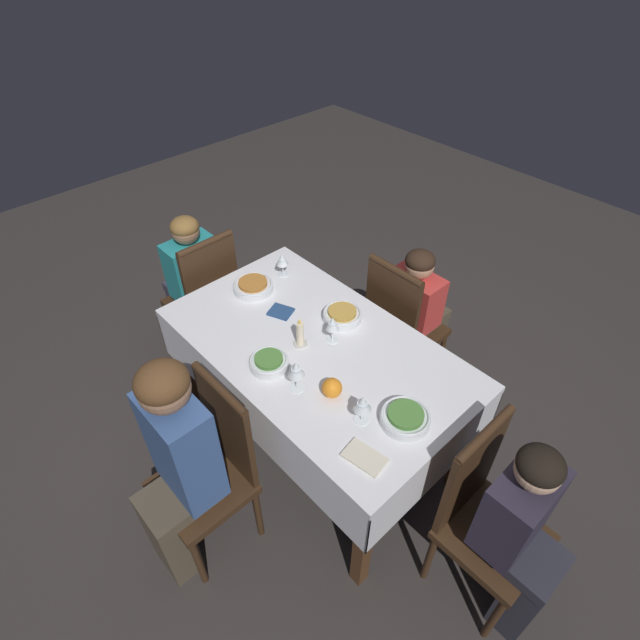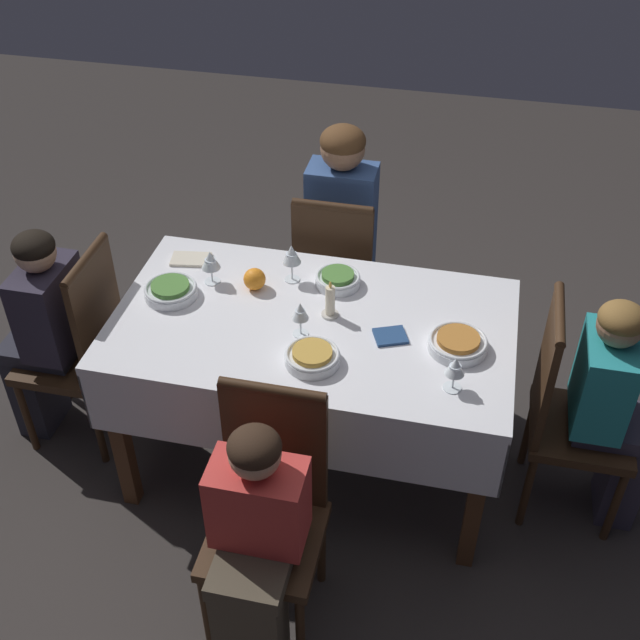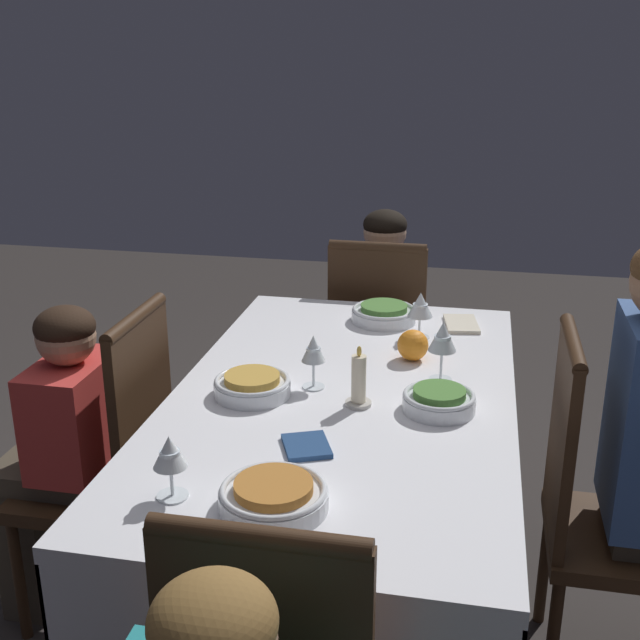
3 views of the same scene
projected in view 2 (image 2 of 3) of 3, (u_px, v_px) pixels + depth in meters
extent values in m
plane|color=#332D2B|center=(313.00, 460.00, 3.47)|extent=(8.00, 8.00, 0.00)
cube|color=silver|center=(312.00, 325.00, 2.99)|extent=(1.49, 0.86, 0.04)
cube|color=silver|center=(285.00, 435.00, 2.76)|extent=(1.49, 0.01, 0.27)
cube|color=silver|center=(335.00, 290.00, 3.41)|extent=(1.49, 0.01, 0.27)
cube|color=silver|center=(132.00, 328.00, 3.21)|extent=(0.01, 0.86, 0.27)
cube|color=silver|center=(508.00, 384.00, 2.96)|extent=(0.01, 0.86, 0.27)
cube|color=#4C2D19|center=(120.00, 437.00, 3.07)|extent=(0.06, 0.06, 0.74)
cube|color=#4C2D19|center=(476.00, 498.00, 2.85)|extent=(0.06, 0.06, 0.74)
cube|color=#4C2D19|center=(185.00, 321.00, 3.62)|extent=(0.06, 0.06, 0.74)
cube|color=#4C2D19|center=(488.00, 365.00, 3.39)|extent=(0.06, 0.06, 0.74)
cube|color=#382314|center=(339.00, 285.00, 3.76)|extent=(0.38, 0.38, 0.04)
cube|color=#382314|center=(332.00, 258.00, 3.46)|extent=(0.35, 0.03, 0.51)
cylinder|color=#382314|center=(332.00, 207.00, 3.30)|extent=(0.34, 0.04, 0.04)
cylinder|color=#382314|center=(377.00, 305.00, 4.00)|extent=(0.03, 0.03, 0.39)
cylinder|color=#382314|center=(313.00, 296.00, 4.05)|extent=(0.03, 0.03, 0.39)
cylinder|color=#382314|center=(366.00, 347.00, 3.75)|extent=(0.03, 0.03, 0.39)
cylinder|color=#382314|center=(298.00, 337.00, 3.80)|extent=(0.03, 0.03, 0.39)
cube|color=#382314|center=(580.00, 429.00, 3.05)|extent=(0.38, 0.38, 0.04)
cube|color=#382314|center=(547.00, 369.00, 2.91)|extent=(0.03, 0.35, 0.51)
cylinder|color=#382314|center=(560.00, 314.00, 2.75)|extent=(0.04, 0.34, 0.04)
cylinder|color=#382314|center=(615.00, 506.00, 3.04)|extent=(0.03, 0.03, 0.39)
cylinder|color=#382314|center=(610.00, 443.00, 3.28)|extent=(0.03, 0.03, 0.39)
cylinder|color=#382314|center=(527.00, 491.00, 3.09)|extent=(0.03, 0.03, 0.39)
cylinder|color=#382314|center=(528.00, 430.00, 3.34)|extent=(0.03, 0.03, 0.39)
cube|color=#382314|center=(70.00, 359.00, 3.36)|extent=(0.38, 0.38, 0.04)
cube|color=#382314|center=(97.00, 313.00, 3.16)|extent=(0.03, 0.35, 0.51)
cylinder|color=#382314|center=(85.00, 260.00, 3.00)|extent=(0.04, 0.34, 0.04)
cylinder|color=#382314|center=(62.00, 366.00, 3.65)|extent=(0.03, 0.03, 0.39)
cylinder|color=#382314|center=(27.00, 416.00, 3.40)|extent=(0.03, 0.03, 0.39)
cylinder|color=#382314|center=(129.00, 376.00, 3.59)|extent=(0.03, 0.03, 0.39)
cylinder|color=#382314|center=(98.00, 429.00, 3.35)|extent=(0.03, 0.03, 0.39)
cube|color=#382314|center=(263.00, 541.00, 2.66)|extent=(0.38, 0.38, 0.04)
cube|color=#382314|center=(274.00, 446.00, 2.62)|extent=(0.35, 0.03, 0.51)
cylinder|color=#382314|center=(271.00, 390.00, 2.46)|extent=(0.34, 0.04, 0.04)
cylinder|color=#382314|center=(206.00, 610.00, 2.70)|extent=(0.03, 0.03, 0.39)
cylinder|color=#382314|center=(300.00, 630.00, 2.64)|extent=(0.03, 0.03, 0.39)
cylinder|color=#382314|center=(235.00, 531.00, 2.95)|extent=(0.03, 0.03, 0.39)
cylinder|color=#382314|center=(321.00, 547.00, 2.89)|extent=(0.03, 0.03, 0.39)
cube|color=#4C4233|center=(346.00, 293.00, 4.04)|extent=(0.22, 0.14, 0.43)
cube|color=#4C4233|center=(344.00, 263.00, 3.82)|extent=(0.24, 0.31, 0.06)
cube|color=#38568E|center=(341.00, 220.00, 3.57)|extent=(0.30, 0.18, 0.52)
sphere|color=#9E7051|center=(343.00, 148.00, 3.35)|extent=(0.19, 0.19, 0.19)
ellipsoid|color=brown|center=(343.00, 141.00, 3.33)|extent=(0.19, 0.19, 0.13)
cube|color=#383342|center=(622.00, 471.00, 3.14)|extent=(0.14, 0.22, 0.43)
cube|color=#383342|center=(614.00, 425.00, 3.00)|extent=(0.31, 0.24, 0.06)
cube|color=teal|center=(604.00, 380.00, 2.88)|extent=(0.18, 0.30, 0.36)
sphere|color=#9E7051|center=(620.00, 325.00, 2.72)|extent=(0.16, 0.16, 0.16)
ellipsoid|color=brown|center=(622.00, 319.00, 2.70)|extent=(0.16, 0.16, 0.11)
cube|color=#282833|center=(37.00, 386.00, 3.52)|extent=(0.14, 0.22, 0.43)
cube|color=#282833|center=(42.00, 346.00, 3.35)|extent=(0.31, 0.24, 0.06)
cube|color=#282333|center=(50.00, 308.00, 3.20)|extent=(0.18, 0.30, 0.38)
sphere|color=#D6A884|center=(35.00, 252.00, 3.03)|extent=(0.16, 0.16, 0.16)
ellipsoid|color=black|center=(33.00, 246.00, 3.01)|extent=(0.16, 0.16, 0.11)
cube|color=#4C4233|center=(249.00, 626.00, 2.63)|extent=(0.23, 0.14, 0.43)
cube|color=#4C4233|center=(253.00, 561.00, 2.54)|extent=(0.24, 0.31, 0.06)
cube|color=red|center=(257.00, 503.00, 2.49)|extent=(0.30, 0.18, 0.31)
sphere|color=tan|center=(253.00, 453.00, 2.35)|extent=(0.16, 0.16, 0.16)
ellipsoid|color=black|center=(253.00, 447.00, 2.33)|extent=(0.16, 0.16, 0.11)
cylinder|color=silver|center=(338.00, 281.00, 3.14)|extent=(0.18, 0.18, 0.04)
torus|color=silver|center=(338.00, 276.00, 3.13)|extent=(0.17, 0.17, 0.01)
cylinder|color=#4C7F38|center=(338.00, 275.00, 3.13)|extent=(0.13, 0.13, 0.02)
cylinder|color=white|center=(292.00, 279.00, 3.18)|extent=(0.06, 0.06, 0.00)
cylinder|color=white|center=(292.00, 271.00, 3.15)|extent=(0.01, 0.01, 0.08)
cone|color=white|center=(292.00, 254.00, 3.10)|extent=(0.07, 0.07, 0.08)
cylinder|color=white|center=(292.00, 257.00, 3.11)|extent=(0.04, 0.04, 0.04)
cylinder|color=silver|center=(458.00, 345.00, 2.85)|extent=(0.21, 0.21, 0.04)
torus|color=silver|center=(458.00, 340.00, 2.83)|extent=(0.21, 0.21, 0.01)
cylinder|color=#B2702D|center=(458.00, 339.00, 2.83)|extent=(0.15, 0.15, 0.02)
cylinder|color=white|center=(452.00, 388.00, 2.70)|extent=(0.06, 0.06, 0.00)
cylinder|color=white|center=(453.00, 380.00, 2.68)|extent=(0.01, 0.01, 0.06)
cone|color=white|center=(455.00, 366.00, 2.64)|extent=(0.07, 0.07, 0.07)
cylinder|color=white|center=(455.00, 369.00, 2.65)|extent=(0.04, 0.04, 0.03)
cylinder|color=silver|center=(171.00, 292.00, 3.09)|extent=(0.20, 0.20, 0.04)
torus|color=silver|center=(170.00, 288.00, 3.07)|extent=(0.20, 0.20, 0.01)
cylinder|color=#4C7F38|center=(170.00, 286.00, 3.07)|extent=(0.15, 0.15, 0.02)
cylinder|color=white|center=(213.00, 281.00, 3.17)|extent=(0.06, 0.06, 0.00)
cylinder|color=white|center=(212.00, 274.00, 3.15)|extent=(0.01, 0.01, 0.06)
cone|color=white|center=(210.00, 260.00, 3.10)|extent=(0.07, 0.07, 0.07)
cylinder|color=white|center=(211.00, 263.00, 3.11)|extent=(0.04, 0.04, 0.03)
cylinder|color=silver|center=(312.00, 359.00, 2.79)|extent=(0.19, 0.19, 0.04)
torus|color=silver|center=(312.00, 354.00, 2.78)|extent=(0.19, 0.19, 0.01)
cylinder|color=gold|center=(312.00, 353.00, 2.77)|extent=(0.14, 0.14, 0.02)
cylinder|color=white|center=(301.00, 334.00, 2.92)|extent=(0.06, 0.06, 0.00)
cylinder|color=white|center=(301.00, 326.00, 2.90)|extent=(0.01, 0.01, 0.07)
cone|color=white|center=(300.00, 311.00, 2.85)|extent=(0.06, 0.06, 0.07)
cylinder|color=white|center=(300.00, 314.00, 2.86)|extent=(0.04, 0.04, 0.03)
cylinder|color=beige|center=(330.00, 314.00, 3.00)|extent=(0.07, 0.07, 0.01)
cylinder|color=beige|center=(330.00, 300.00, 2.96)|extent=(0.04, 0.04, 0.12)
ellipsoid|color=#F9C64C|center=(330.00, 285.00, 2.92)|extent=(0.01, 0.01, 0.03)
sphere|color=orange|center=(255.00, 279.00, 3.11)|extent=(0.09, 0.09, 0.09)
cube|color=navy|center=(390.00, 336.00, 2.90)|extent=(0.14, 0.13, 0.01)
cube|color=beige|center=(191.00, 259.00, 3.28)|extent=(0.17, 0.12, 0.01)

